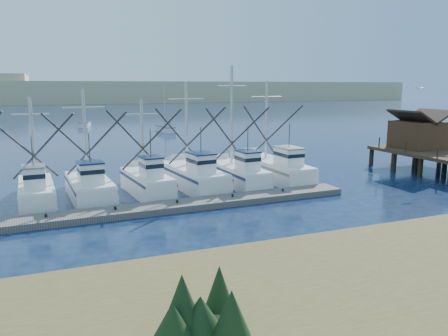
{
  "coord_description": "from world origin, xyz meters",
  "views": [
    {
      "loc": [
        -11.75,
        -20.26,
        7.97
      ],
      "look_at": [
        -0.45,
        8.0,
        2.22
      ],
      "focal_mm": 35.0,
      "sensor_mm": 36.0,
      "label": 1
    }
  ],
  "objects": [
    {
      "name": "sailboat_near",
      "position": [
        7.14,
        54.68,
        0.49
      ],
      "size": [
        2.12,
        6.1,
        8.1
      ],
      "rotation": [
        0.0,
        0.0,
        0.06
      ],
      "color": "white",
      "rests_on": "ground"
    },
    {
      "name": "floating_dock",
      "position": [
        -7.33,
        6.51,
        0.21
      ],
      "size": [
        30.93,
        2.86,
        0.41
      ],
      "primitive_type": "cube",
      "rotation": [
        0.0,
        0.0,
        0.03
      ],
      "color": "slate",
      "rests_on": "ground"
    },
    {
      "name": "sailboat_far",
      "position": [
        -5.33,
        69.99,
        0.5
      ],
      "size": [
        2.83,
        5.52,
        8.1
      ],
      "rotation": [
        0.0,
        0.0,
        -0.21
      ],
      "color": "white",
      "rests_on": "ground"
    },
    {
      "name": "ground",
      "position": [
        0.0,
        0.0,
        0.0
      ],
      "size": [
        500.0,
        500.0,
        0.0
      ],
      "primitive_type": "plane",
      "color": "#0B1932",
      "rests_on": "ground"
    },
    {
      "name": "timber_pier",
      "position": [
        21.5,
        8.46,
        2.57
      ],
      "size": [
        7.0,
        20.0,
        8.0
      ],
      "color": "black",
      "rests_on": "ground"
    },
    {
      "name": "flying_gull",
      "position": [
        18.98,
        9.88,
        7.76
      ],
      "size": [
        0.98,
        0.18,
        0.18
      ],
      "color": "white",
      "rests_on": "ground"
    },
    {
      "name": "trawler_fleet",
      "position": [
        -6.78,
        11.51,
        0.98
      ],
      "size": [
        30.15,
        9.59,
        9.57
      ],
      "color": "white",
      "rests_on": "ground"
    },
    {
      "name": "dune_ridge",
      "position": [
        0.0,
        210.0,
        5.0
      ],
      "size": [
        360.0,
        60.0,
        10.0
      ],
      "primitive_type": "cube",
      "color": "tan",
      "rests_on": "ground"
    }
  ]
}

